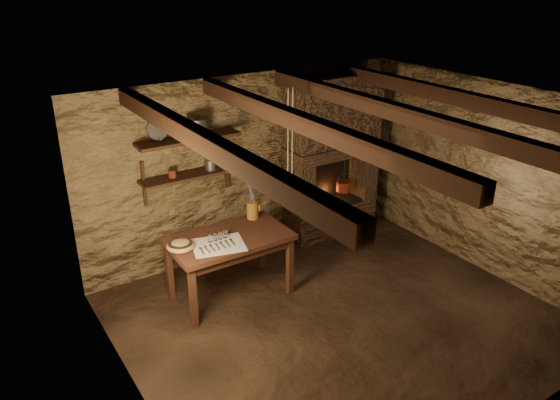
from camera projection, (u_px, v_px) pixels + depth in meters
floor at (338, 318)px, 6.09m from camera, size 4.50×4.50×0.00m
back_wall at (246, 166)px, 7.15m from camera, size 4.50×0.04×2.40m
front_wall at (512, 319)px, 4.07m from camera, size 4.50×0.04×2.40m
left_wall at (129, 286)px, 4.49m from camera, size 0.04×4.00×2.40m
right_wall at (485, 179)px, 6.73m from camera, size 0.04×4.00×2.40m
ceiling at (348, 107)px, 5.13m from camera, size 4.50×4.00×0.04m
beam_far_left at (204, 142)px, 4.42m from camera, size 0.14×3.95×0.16m
beam_mid_left at (305, 124)px, 4.92m from camera, size 0.14×3.95×0.16m
beam_mid_right at (387, 109)px, 5.42m from camera, size 0.14×3.95×0.16m
beam_far_right at (455, 97)px, 5.92m from camera, size 0.14×3.95×0.16m
shelf_lower at (191, 175)px, 6.56m from camera, size 1.25×0.30×0.04m
shelf_upper at (189, 139)px, 6.39m from camera, size 1.25×0.30×0.04m
hearth at (333, 152)px, 7.59m from camera, size 1.43×0.51×2.30m
work_table at (230, 264)px, 6.35m from camera, size 1.38×0.79×0.79m
linen_cloth at (218, 245)px, 6.00m from camera, size 0.66×0.59×0.01m
pewter_cutlery_row at (219, 245)px, 5.98m from camera, size 0.50×0.30×0.01m
drinking_glasses at (215, 238)px, 6.08m from camera, size 0.18×0.05×0.07m
stoneware_jug at (252, 202)px, 6.56m from camera, size 0.18×0.18×0.49m
wooden_bowl at (181, 246)px, 5.91m from camera, size 0.35×0.35×0.11m
iron_stockpot at (198, 128)px, 6.40m from camera, size 0.33×0.33×0.20m
tin_pan at (157, 130)px, 6.24m from camera, size 0.25×0.12×0.24m
small_kettle at (211, 165)px, 6.66m from camera, size 0.22×0.19×0.19m
rusty_tin at (172, 174)px, 6.42m from camera, size 0.09×0.09×0.09m
red_pot at (344, 185)px, 7.85m from camera, size 0.24×0.24×0.54m
hanging_ropes at (290, 139)px, 6.21m from camera, size 0.08×0.08×1.20m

